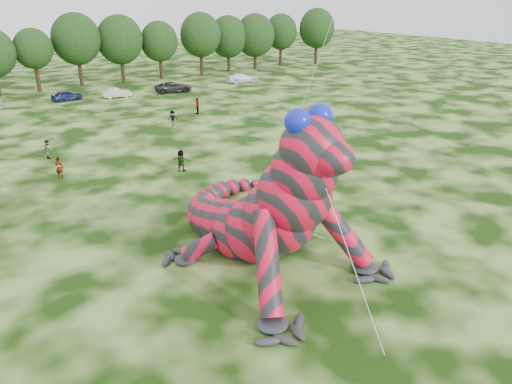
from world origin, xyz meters
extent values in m
plane|color=#16330A|center=(0.00, 0.00, 0.00)|extent=(240.00, 240.00, 0.00)
cylinder|color=silver|center=(11.11, 10.45, 7.16)|extent=(0.02, 0.02, 15.00)
cylinder|color=#382314|center=(9.33, 11.78, 0.12)|extent=(0.08, 0.08, 0.24)
imported|color=#161D4B|center=(2.56, 48.84, 0.66)|extent=(4.06, 2.17, 1.31)
imported|color=beige|center=(8.69, 47.14, 0.63)|extent=(3.90, 1.67, 1.25)
imported|color=#252427|center=(16.53, 46.18, 0.71)|extent=(5.49, 3.31, 1.43)
imported|color=white|center=(28.71, 47.22, 0.72)|extent=(5.16, 2.62, 1.44)
imported|color=gray|center=(-5.89, 19.64, 0.87)|extent=(0.75, 0.73, 1.74)
imported|color=gray|center=(8.23, 29.20, 0.81)|extent=(1.21, 1.04, 1.63)
imported|color=gray|center=(-5.36, 25.32, 0.80)|extent=(0.66, 0.82, 1.61)
imported|color=gray|center=(2.53, 15.85, 0.88)|extent=(1.53, 1.50, 1.75)
imported|color=gray|center=(13.04, 32.62, 0.93)|extent=(1.09, 1.09, 1.86)
camera|label=1|loc=(-13.90, -18.50, 13.51)|focal=35.00mm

